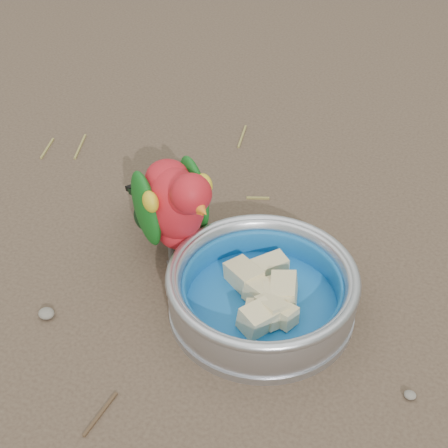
% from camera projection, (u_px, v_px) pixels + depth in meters
% --- Properties ---
extents(ground, '(60.00, 60.00, 0.00)m').
position_uv_depth(ground, '(251.00, 350.00, 0.77)').
color(ground, '#4C3B2D').
extents(food_bowl, '(0.22, 0.22, 0.02)m').
position_uv_depth(food_bowl, '(261.00, 306.00, 0.81)').
color(food_bowl, '#B2B2BA').
rests_on(food_bowl, ground).
extents(bowl_wall, '(0.22, 0.22, 0.04)m').
position_uv_depth(bowl_wall, '(262.00, 288.00, 0.79)').
color(bowl_wall, '#B2B2BA').
rests_on(bowl_wall, food_bowl).
extents(fruit_wedges, '(0.13, 0.13, 0.03)m').
position_uv_depth(fruit_wedges, '(262.00, 292.00, 0.80)').
color(fruit_wedges, beige).
rests_on(fruit_wedges, food_bowl).
extents(lory_parrot, '(0.20, 0.18, 0.15)m').
position_uv_depth(lory_parrot, '(175.00, 212.00, 0.84)').
color(lory_parrot, '#B4161F').
rests_on(lory_parrot, ground).
extents(ground_debris, '(0.90, 0.80, 0.01)m').
position_uv_depth(ground_debris, '(274.00, 344.00, 0.77)').
color(ground_debris, olive).
rests_on(ground_debris, ground).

